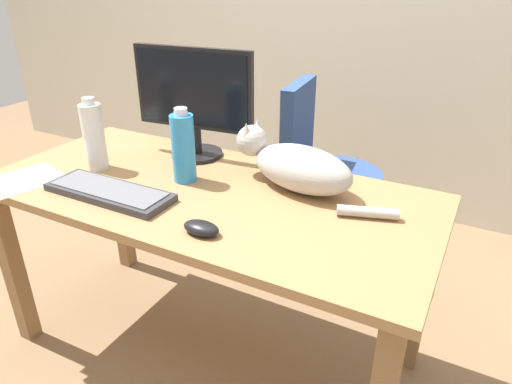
# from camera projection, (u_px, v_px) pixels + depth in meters

# --- Properties ---
(ground_plane) EXTENTS (8.00, 8.00, 0.00)m
(ground_plane) POSITION_uv_depth(u_px,v_px,m) (213.00, 348.00, 1.85)
(ground_plane) COLOR #846647
(desk) EXTENTS (1.54, 0.71, 0.71)m
(desk) POSITION_uv_depth(u_px,v_px,m) (206.00, 214.00, 1.58)
(desk) COLOR #9E7247
(desk) RESTS_ON ground_plane
(office_chair) EXTENTS (0.48, 0.48, 0.93)m
(office_chair) POSITION_uv_depth(u_px,v_px,m) (323.00, 195.00, 2.20)
(office_chair) COLOR black
(office_chair) RESTS_ON ground_plane
(monitor) EXTENTS (0.48, 0.20, 0.41)m
(monitor) POSITION_uv_depth(u_px,v_px,m) (194.00, 99.00, 1.71)
(monitor) COLOR black
(monitor) RESTS_ON desk
(keyboard) EXTENTS (0.44, 0.15, 0.03)m
(keyboard) POSITION_uv_depth(u_px,v_px,m) (109.00, 192.00, 1.49)
(keyboard) COLOR #333338
(keyboard) RESTS_ON desk
(cat) EXTENTS (0.60, 0.25, 0.20)m
(cat) POSITION_uv_depth(u_px,v_px,m) (297.00, 166.00, 1.51)
(cat) COLOR #B2ADA8
(cat) RESTS_ON desk
(computer_mouse) EXTENTS (0.11, 0.06, 0.04)m
(computer_mouse) POSITION_uv_depth(u_px,v_px,m) (201.00, 228.00, 1.27)
(computer_mouse) COLOR black
(computer_mouse) RESTS_ON desk
(paper_sheet) EXTENTS (0.28, 0.34, 0.00)m
(paper_sheet) POSITION_uv_depth(u_px,v_px,m) (16.00, 182.00, 1.58)
(paper_sheet) COLOR white
(paper_sheet) RESTS_ON desk
(water_bottle) EXTENTS (0.08, 0.08, 0.26)m
(water_bottle) POSITION_uv_depth(u_px,v_px,m) (183.00, 148.00, 1.55)
(water_bottle) COLOR #2D8CD1
(water_bottle) RESTS_ON desk
(spray_bottle) EXTENTS (0.08, 0.08, 0.26)m
(spray_bottle) POSITION_uv_depth(u_px,v_px,m) (94.00, 136.00, 1.65)
(spray_bottle) COLOR silver
(spray_bottle) RESTS_ON desk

